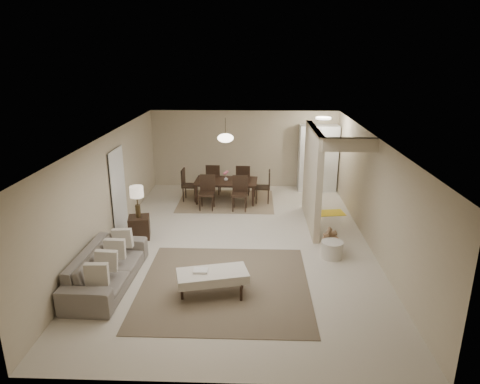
{
  "coord_description": "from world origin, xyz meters",
  "views": [
    {
      "loc": [
        0.34,
        -9.16,
        4.24
      ],
      "look_at": [
        -0.0,
        0.61,
        1.05
      ],
      "focal_mm": 32.0,
      "sensor_mm": 36.0,
      "label": 1
    }
  ],
  "objects_px": {
    "wicker_basket": "(330,244)",
    "pantry_cabinet": "(318,158)",
    "side_table": "(139,227)",
    "dining_table": "(226,191)",
    "sofa": "(107,267)",
    "round_pouf": "(332,250)",
    "ottoman_bench": "(212,276)"
  },
  "relations": [
    {
      "from": "round_pouf",
      "to": "dining_table",
      "type": "height_order",
      "value": "dining_table"
    },
    {
      "from": "side_table",
      "to": "round_pouf",
      "type": "distance_m",
      "value": 4.53
    },
    {
      "from": "sofa",
      "to": "wicker_basket",
      "type": "relative_size",
      "value": 6.56
    },
    {
      "from": "ottoman_bench",
      "to": "round_pouf",
      "type": "distance_m",
      "value": 2.91
    },
    {
      "from": "ottoman_bench",
      "to": "dining_table",
      "type": "relative_size",
      "value": 0.75
    },
    {
      "from": "pantry_cabinet",
      "to": "sofa",
      "type": "distance_m",
      "value": 7.81
    },
    {
      "from": "wicker_basket",
      "to": "round_pouf",
      "type": "bearing_deg",
      "value": -93.54
    },
    {
      "from": "sofa",
      "to": "wicker_basket",
      "type": "distance_m",
      "value": 4.79
    },
    {
      "from": "round_pouf",
      "to": "ottoman_bench",
      "type": "bearing_deg",
      "value": -147.2
    },
    {
      "from": "sofa",
      "to": "side_table",
      "type": "distance_m",
      "value": 2.17
    },
    {
      "from": "side_table",
      "to": "dining_table",
      "type": "relative_size",
      "value": 0.29
    },
    {
      "from": "dining_table",
      "to": "ottoman_bench",
      "type": "bearing_deg",
      "value": -86.4
    },
    {
      "from": "sofa",
      "to": "dining_table",
      "type": "height_order",
      "value": "sofa"
    },
    {
      "from": "sofa",
      "to": "wicker_basket",
      "type": "height_order",
      "value": "sofa"
    },
    {
      "from": "pantry_cabinet",
      "to": "side_table",
      "type": "distance_m",
      "value": 6.23
    },
    {
      "from": "round_pouf",
      "to": "wicker_basket",
      "type": "height_order",
      "value": "round_pouf"
    },
    {
      "from": "pantry_cabinet",
      "to": "sofa",
      "type": "bearing_deg",
      "value": -128.11
    },
    {
      "from": "sofa",
      "to": "dining_table",
      "type": "xyz_separation_m",
      "value": [
        1.95,
        4.88,
        -0.02
      ]
    },
    {
      "from": "wicker_basket",
      "to": "ottoman_bench",
      "type": "bearing_deg",
      "value": -142.23
    },
    {
      "from": "sofa",
      "to": "pantry_cabinet",
      "type": "bearing_deg",
      "value": -36.27
    },
    {
      "from": "wicker_basket",
      "to": "pantry_cabinet",
      "type": "bearing_deg",
      "value": 86.31
    },
    {
      "from": "ottoman_bench",
      "to": "wicker_basket",
      "type": "relative_size",
      "value": 3.8
    },
    {
      "from": "ottoman_bench",
      "to": "wicker_basket",
      "type": "bearing_deg",
      "value": 23.9
    },
    {
      "from": "sofa",
      "to": "ottoman_bench",
      "type": "height_order",
      "value": "sofa"
    },
    {
      "from": "ottoman_bench",
      "to": "round_pouf",
      "type": "relative_size",
      "value": 2.93
    },
    {
      "from": "dining_table",
      "to": "side_table",
      "type": "bearing_deg",
      "value": -122.58
    },
    {
      "from": "ottoman_bench",
      "to": "wicker_basket",
      "type": "xyz_separation_m",
      "value": [
        2.46,
        1.91,
        -0.21
      ]
    },
    {
      "from": "pantry_cabinet",
      "to": "wicker_basket",
      "type": "relative_size",
      "value": 5.8
    },
    {
      "from": "ottoman_bench",
      "to": "round_pouf",
      "type": "bearing_deg",
      "value": 18.93
    },
    {
      "from": "dining_table",
      "to": "pantry_cabinet",
      "type": "bearing_deg",
      "value": 26.09
    },
    {
      "from": "pantry_cabinet",
      "to": "wicker_basket",
      "type": "height_order",
      "value": "pantry_cabinet"
    },
    {
      "from": "ottoman_bench",
      "to": "side_table",
      "type": "xyz_separation_m",
      "value": [
        -2.0,
        2.47,
        -0.1
      ]
    }
  ]
}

